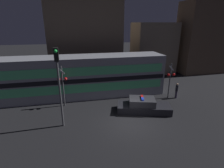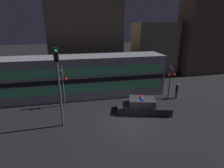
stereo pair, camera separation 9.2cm
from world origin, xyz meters
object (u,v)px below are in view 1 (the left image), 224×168
Objects in this scene: train at (85,76)px; pedestrian at (177,90)px; traffic_light_corner at (58,77)px; crossing_signal_near at (170,78)px; police_car at (143,106)px.

train is 10.08× the size of pedestrian.
crossing_signal_near is at bearing 16.51° from traffic_light_corner.
train is at bearing 149.98° from police_car.
police_car is 2.99× the size of pedestrian.
traffic_light_corner is at bearing -163.49° from crossing_signal_near.
train is 9.57m from pedestrian.
traffic_light_corner is (-11.23, -2.93, 3.06)m from pedestrian.
pedestrian is 1.55m from crossing_signal_near.
train reaches higher than police_car.
crossing_signal_near reaches higher than police_car.
police_car is 0.83× the size of traffic_light_corner.
police_car is 4.61m from crossing_signal_near.
train is at bearing 69.23° from traffic_light_corner.
traffic_light_corner is at bearing -165.40° from pedestrian.
traffic_light_corner reaches higher than train.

